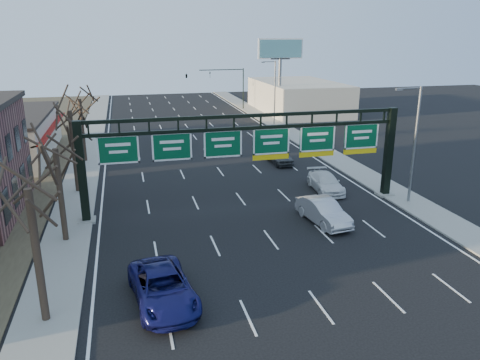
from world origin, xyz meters
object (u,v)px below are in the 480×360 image
object	(u,v)px
sign_gantry	(249,148)
car_silver_sedan	(323,211)
car_blue_suv	(163,288)
car_white_wagon	(326,183)

from	to	relation	value
sign_gantry	car_silver_sedan	size ratio (longest dim) A/B	4.85
car_blue_suv	car_silver_sedan	bearing A→B (deg)	25.73
sign_gantry	car_silver_sedan	world-z (taller)	sign_gantry
car_blue_suv	car_white_wagon	bearing A→B (deg)	36.31
sign_gantry	car_white_wagon	size ratio (longest dim) A/B	4.85
car_white_wagon	sign_gantry	bearing A→B (deg)	-159.03
car_blue_suv	car_white_wagon	distance (m)	20.35
car_silver_sedan	car_white_wagon	world-z (taller)	car_silver_sedan
car_blue_suv	car_silver_sedan	size ratio (longest dim) A/B	1.17
car_blue_suv	car_white_wagon	size ratio (longest dim) A/B	1.17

